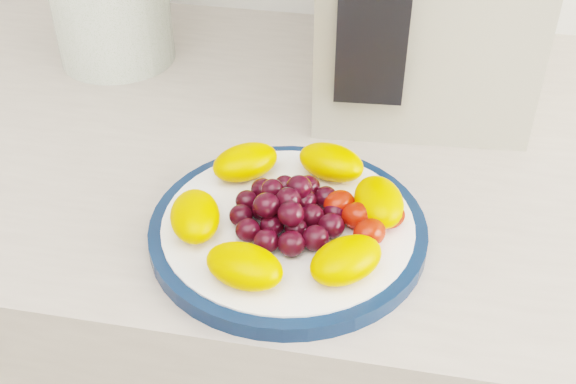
# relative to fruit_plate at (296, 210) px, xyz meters

# --- Properties ---
(counter) EXTENTS (3.50, 0.60, 0.90)m
(counter) POSITION_rel_fruit_plate_xyz_m (-0.10, 0.17, -0.48)
(counter) COLOR #AD9F91
(counter) RESTS_ON floor
(plate_rim) EXTENTS (0.24, 0.24, 0.01)m
(plate_rim) POSITION_rel_fruit_plate_xyz_m (-0.01, -0.00, -0.02)
(plate_rim) COLOR #0D1F3E
(plate_rim) RESTS_ON counter
(plate_face) EXTENTS (0.22, 0.22, 0.02)m
(plate_face) POSITION_rel_fruit_plate_xyz_m (-0.01, -0.00, -0.02)
(plate_face) COLOR white
(plate_face) RESTS_ON counter
(fruit_plate) EXTENTS (0.21, 0.21, 0.04)m
(fruit_plate) POSITION_rel_fruit_plate_xyz_m (0.00, 0.00, 0.00)
(fruit_plate) COLOR orange
(fruit_plate) RESTS_ON plate_face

